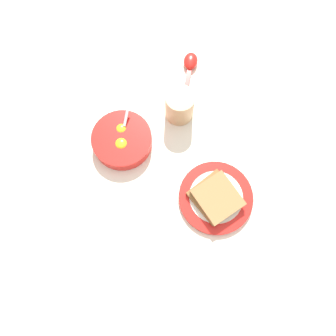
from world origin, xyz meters
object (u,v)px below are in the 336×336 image
(egg_bowl, at_px, (122,140))
(drinking_cup, at_px, (180,105))
(toast_plate, at_px, (216,197))
(soup_spoon, at_px, (190,66))
(toast_sandwich, at_px, (216,197))

(egg_bowl, height_order, drinking_cup, drinking_cup)
(toast_plate, bearing_deg, drinking_cup, -130.62)
(toast_plate, relative_size, soup_spoon, 1.27)
(toast_plate, height_order, toast_sandwich, toast_sandwich)
(toast_sandwich, xyz_separation_m, drinking_cup, (-0.18, -0.20, 0.02))
(egg_bowl, relative_size, toast_sandwich, 1.10)
(egg_bowl, xyz_separation_m, toast_plate, (0.02, 0.30, -0.01))
(drinking_cup, bearing_deg, egg_bowl, -31.54)
(soup_spoon, xyz_separation_m, drinking_cup, (0.15, 0.04, 0.04))
(soup_spoon, bearing_deg, drinking_cup, 16.22)
(toast_plate, xyz_separation_m, soup_spoon, (-0.32, -0.25, 0.00))
(toast_plate, height_order, drinking_cup, drinking_cup)
(egg_bowl, bearing_deg, toast_sandwich, 85.72)
(toast_sandwich, bearing_deg, drinking_cup, -131.31)
(toast_sandwich, distance_m, drinking_cup, 0.27)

